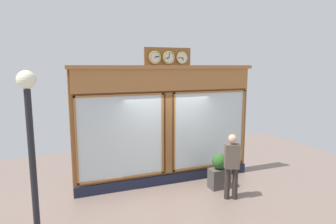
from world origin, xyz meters
The scene contains 5 objects.
shop_facade centered at (0.00, -0.13, 1.71)m, with size 5.33×0.42×3.86m.
pedestrian centered at (-1.14, 1.50, 0.93)m, with size 0.42×0.34×1.69m.
street_lamp centered at (3.31, 2.74, 2.21)m, with size 0.28×0.28×3.32m.
planter_box centered at (-1.22, 0.81, 0.28)m, with size 0.56×0.36×0.56m, color #4C4742.
planter_shrub centered at (-1.22, 0.81, 0.77)m, with size 0.43×0.43×0.43m, color #285623.
Camera 1 is at (2.95, 7.53, 3.38)m, focal length 31.39 mm.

